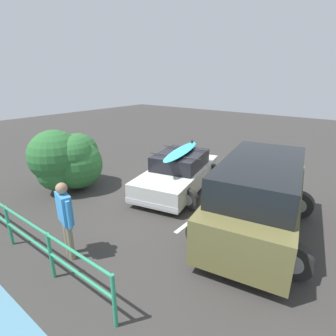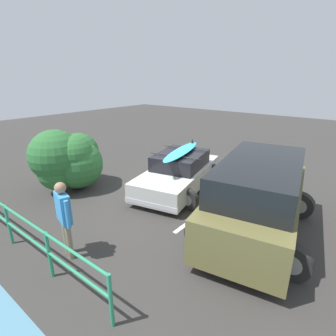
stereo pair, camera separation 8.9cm
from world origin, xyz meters
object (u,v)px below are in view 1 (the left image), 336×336
at_px(sedan_car, 179,172).
at_px(person_bystander, 65,214).
at_px(bush_near_left, 69,159).
at_px(suv_car, 259,196).

relative_size(sedan_car, person_bystander, 2.48).
height_order(person_bystander, bush_near_left, bush_near_left).
xyz_separation_m(suv_car, bush_near_left, (6.14, 1.32, 0.13)).
bearing_deg(suv_car, sedan_car, -18.14).
distance_m(sedan_car, person_bystander, 4.58).
height_order(suv_car, bush_near_left, bush_near_left).
bearing_deg(sedan_car, person_bystander, 93.34).
bearing_deg(sedan_car, bush_near_left, 38.31).
relative_size(person_bystander, bush_near_left, 0.73).
bearing_deg(person_bystander, sedan_car, -86.66).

